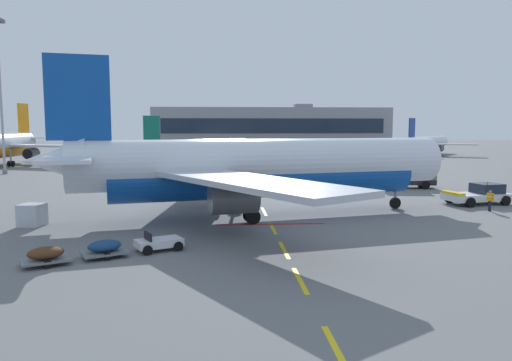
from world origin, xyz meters
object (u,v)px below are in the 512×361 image
object	(u,v)px
airliner_far_center	(198,148)
airliner_mid_left	(427,143)
baggage_train	(105,248)
ground_crew_worker	(490,199)
apron_light_mast_near	(0,78)
pushback_tug	(479,194)
fuel_service_truck	(402,174)
uld_cargo_container	(32,215)
ground_power_truck	(349,171)
airliner_foreground	(259,167)

from	to	relation	value
airliner_far_center	airliner_mid_left	bearing A→B (deg)	21.20
baggage_train	ground_crew_worker	distance (m)	31.79
airliner_mid_left	apron_light_mast_near	xyz separation A→B (m)	(-85.07, -44.33, 11.41)
pushback_tug	fuel_service_truck	xyz separation A→B (m)	(-2.75, 12.26, 0.74)
pushback_tug	uld_cargo_container	size ratio (longest dim) A/B	3.42
ground_power_truck	baggage_train	world-z (taller)	ground_power_truck
pushback_tug	uld_cargo_container	world-z (taller)	pushback_tug
ground_power_truck	ground_crew_worker	xyz separation A→B (m)	(6.69, -20.54, -0.62)
pushback_tug	baggage_train	size ratio (longest dim) A/B	0.77
fuel_service_truck	pushback_tug	bearing A→B (deg)	-77.34
airliner_foreground	pushback_tug	xyz separation A→B (m)	(20.91, 4.66, -3.05)
airliner_far_center	ground_crew_worker	size ratio (longest dim) A/B	13.47
airliner_mid_left	apron_light_mast_near	size ratio (longest dim) A/B	0.97
ground_crew_worker	airliner_mid_left	bearing A→B (deg)	69.89
ground_crew_worker	apron_light_mast_near	distance (m)	67.81
pushback_tug	airliner_mid_left	bearing A→B (deg)	69.74
airliner_far_center	baggage_train	distance (m)	71.70
ground_power_truck	baggage_train	distance (m)	40.04
airliner_foreground	airliner_mid_left	bearing A→B (deg)	58.90
ground_crew_worker	airliner_foreground	bearing A→B (deg)	-177.70
pushback_tug	uld_cargo_container	distance (m)	38.36
airliner_mid_left	ground_crew_worker	size ratio (longest dim) A/B	12.45
airliner_far_center	fuel_service_truck	bearing A→B (deg)	-59.21
baggage_train	pushback_tug	bearing A→B (deg)	28.38
pushback_tug	airliner_mid_left	size ratio (longest dim) A/B	0.29
uld_cargo_container	airliner_mid_left	bearing A→B (deg)	51.92
baggage_train	uld_cargo_container	world-z (taller)	uld_cargo_container
airliner_mid_left	uld_cargo_container	world-z (taller)	airliner_mid_left
airliner_mid_left	fuel_service_truck	bearing A→B (deg)	-115.69
pushback_tug	ground_crew_worker	distance (m)	4.05
pushback_tug	airliner_foreground	bearing A→B (deg)	-167.43
ground_crew_worker	fuel_service_truck	bearing A→B (deg)	95.58
fuel_service_truck	ground_power_truck	xyz separation A→B (m)	(-5.12, 4.42, 0.00)
pushback_tug	airliner_far_center	xyz separation A→B (m)	(-28.36, 55.21, 2.07)
airliner_far_center	ground_power_truck	bearing A→B (deg)	-62.01
pushback_tug	uld_cargo_container	bearing A→B (deg)	-169.17
uld_cargo_container	ground_crew_worker	bearing A→B (deg)	5.23
airliner_mid_left	pushback_tug	bearing A→B (deg)	-110.26
baggage_train	ground_crew_worker	bearing A→B (deg)	23.25
airliner_foreground	fuel_service_truck	bearing A→B (deg)	42.98
ground_power_truck	airliner_foreground	bearing A→B (deg)	-121.43
airliner_far_center	baggage_train	xyz separation A→B (m)	(-2.03, -71.63, -2.45)
apron_light_mast_near	baggage_train	bearing A→B (deg)	-62.08
airliner_foreground	pushback_tug	distance (m)	21.64
airliner_foreground	uld_cargo_container	size ratio (longest dim) A/B	18.34
pushback_tug	baggage_train	xyz separation A→B (m)	(-30.38, -16.41, -0.38)
fuel_service_truck	apron_light_mast_near	world-z (taller)	apron_light_mast_near
ground_power_truck	uld_cargo_container	bearing A→B (deg)	-141.30
airliner_far_center	apron_light_mast_near	bearing A→B (deg)	-141.70
pushback_tug	ground_power_truck	bearing A→B (deg)	115.26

